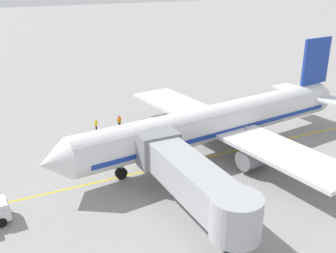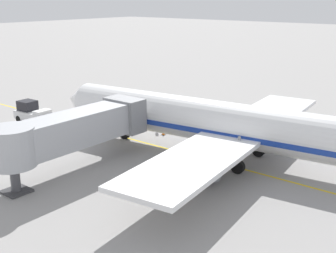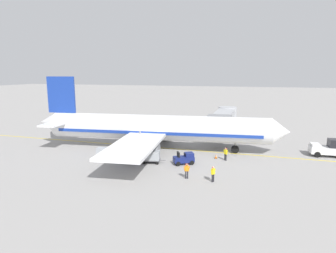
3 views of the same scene
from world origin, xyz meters
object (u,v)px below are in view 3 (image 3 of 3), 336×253
Objects in this scene: baggage_cart_front at (151,156)px; safety_cone_nose_left at (216,156)px; baggage_cart_second_in_train at (131,155)px; baggage_cart_third_in_train at (105,153)px; ground_crew_wing_walker at (213,173)px; parked_airliner at (156,128)px; ground_crew_loader at (226,153)px; pushback_tractor at (329,148)px; baggage_tug_lead at (184,159)px; jet_bridge at (224,119)px; ground_crew_marshaller at (187,170)px.

baggage_cart_front is 8.72m from safety_cone_nose_left.
safety_cone_nose_left is at bearing 120.73° from baggage_cart_front.
baggage_cart_third_in_train is at bearing -86.99° from baggage_cart_second_in_train.
ground_crew_wing_walker is (4.16, 8.38, 0.00)m from baggage_cart_front.
ground_crew_loader is at bearing 75.98° from parked_airliner.
baggage_cart_third_in_train is at bearing -74.02° from ground_crew_loader.
safety_cone_nose_left is (2.07, 9.18, -2.90)m from parked_airliner.
ground_crew_wing_walker is 8.68m from safety_cone_nose_left.
parked_airliner is 12.53× the size of baggage_cart_second_in_train.
pushback_tractor is 1.52× the size of baggage_cart_third_in_train.
pushback_tractor is (-3.51, 23.65, -2.09)m from parked_airliner.
parked_airliner is 22.10× the size of ground_crew_wing_walker.
ground_crew_wing_walker is at bearing 43.36° from parked_airliner.
safety_cone_nose_left is at bearing 114.64° from baggage_cart_second_in_train.
baggage_tug_lead is at bearing -43.33° from safety_cone_nose_left.
baggage_tug_lead is at bearing 98.88° from baggage_cart_second_in_train.
pushback_tractor is 7.67× the size of safety_cone_nose_left.
baggage_cart_third_in_train is at bearing -70.50° from safety_cone_nose_left.
baggage_cart_second_in_train is (16.61, -9.77, -2.51)m from jet_bridge.
jet_bridge reaches higher than baggage_cart_front.
ground_crew_wing_walker is 8.06m from ground_crew_loader.
jet_bridge is at bearing 149.54° from baggage_cart_second_in_train.
ground_crew_marshaller is 8.69m from safety_cone_nose_left.
safety_cone_nose_left is at bearing 109.50° from baggage_cart_third_in_train.
safety_cone_nose_left is (-8.45, 1.94, -0.66)m from ground_crew_marshaller.
pushback_tractor reaches higher than baggage_cart_third_in_train.
baggage_tug_lead is (9.19, -17.87, -0.39)m from pushback_tractor.
jet_bridge is at bearing 175.69° from ground_crew_marshaller.
ground_crew_loader is (-3.06, 4.72, 0.24)m from baggage_tug_lead.
ground_crew_loader is 2.86× the size of safety_cone_nose_left.
baggage_cart_front is at bearing 94.73° from baggage_cart_second_in_train.
baggage_cart_front is 1.00× the size of baggage_cart_third_in_train.
safety_cone_nose_left is (-4.85, 13.71, -0.66)m from baggage_cart_third_in_train.
baggage_cart_front is (10.02, -21.94, -0.15)m from pushback_tractor.
baggage_cart_front is 1.00× the size of baggage_cart_second_in_train.
ground_crew_loader reaches higher than safety_cone_nose_left.
pushback_tractor is 15.53m from safety_cone_nose_left.
baggage_cart_third_in_train is (1.24, -10.30, 0.24)m from baggage_tug_lead.
jet_bridge is 20.60m from ground_crew_marshaller.
ground_crew_marshaller is at bearing -4.31° from jet_bridge.
baggage_cart_second_in_train is 12.20m from ground_crew_loader.
pushback_tractor reaches higher than ground_crew_marshaller.
parked_airliner is 11.04m from ground_crew_loader.
pushback_tractor is at bearing 98.44° from parked_airliner.
safety_cone_nose_left is at bearing -174.03° from ground_crew_wing_walker.
pushback_tractor is at bearing 114.55° from baggage_cart_front.
parked_airliner is at bearing 171.61° from baggage_cart_second_in_train.
ground_crew_loader is at bearing 157.58° from ground_crew_marshaller.
baggage_cart_second_in_train is at bearing -30.46° from jet_bridge.
pushback_tractor is 21.59m from ground_crew_marshaller.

